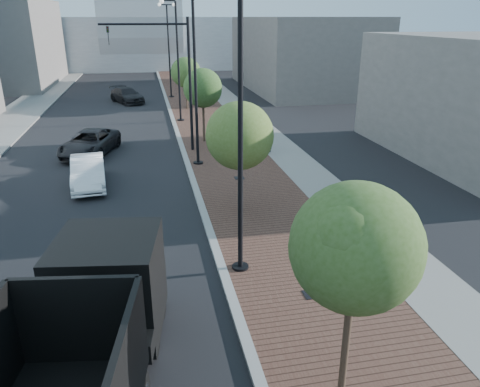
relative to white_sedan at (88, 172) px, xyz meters
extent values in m
cube|color=#4C2D23|center=(8.68, 20.32, -0.68)|extent=(7.00, 140.00, 0.12)
cube|color=slate|center=(11.38, 20.32, -0.68)|extent=(2.40, 140.00, 0.13)
cube|color=gray|center=(5.18, 20.32, -0.67)|extent=(0.30, 140.00, 0.14)
cube|color=slate|center=(-7.82, 20.32, -0.68)|extent=(4.00, 140.00, 0.12)
cube|color=black|center=(1.86, -12.47, 0.93)|extent=(2.83, 2.91, 2.56)
cube|color=black|center=(2.09, -10.99, 0.09)|extent=(2.41, 0.85, 1.28)
cube|color=black|center=(1.63, -13.95, 0.29)|extent=(2.55, 1.16, 0.49)
cube|color=black|center=(1.48, -14.90, 1.67)|extent=(2.45, 0.49, 1.97)
cylinder|color=black|center=(0.74, -12.90, -0.20)|extent=(0.46, 1.12, 1.08)
cylinder|color=silver|center=(0.74, -12.90, -0.20)|extent=(0.42, 0.64, 0.59)
cylinder|color=black|center=(2.79, -13.22, -0.20)|extent=(0.46, 1.12, 1.08)
cylinder|color=silver|center=(2.79, -13.22, -0.20)|extent=(0.42, 0.64, 0.59)
cylinder|color=black|center=(0.99, -11.32, -0.20)|extent=(0.46, 1.12, 1.08)
cylinder|color=silver|center=(0.99, -11.32, -0.20)|extent=(0.42, 0.64, 0.59)
cylinder|color=black|center=(3.03, -11.64, -0.20)|extent=(0.46, 1.12, 1.08)
cylinder|color=silver|center=(3.03, -11.64, -0.20)|extent=(0.42, 0.64, 0.59)
imported|color=white|center=(0.00, 0.00, 0.00)|extent=(1.99, 4.64, 1.49)
imported|color=black|center=(-0.49, 5.91, -0.01)|extent=(3.80, 5.76, 1.47)
imported|color=black|center=(1.28, 24.42, -0.02)|extent=(3.88, 5.38, 1.45)
imported|color=black|center=(10.27, 3.78, 0.14)|extent=(0.67, 0.46, 1.77)
cylinder|color=black|center=(5.78, -9.68, -0.64)|extent=(0.56, 0.56, 0.20)
cylinder|color=black|center=(5.78, -9.68, 3.88)|extent=(0.16, 0.16, 9.00)
cylinder|color=black|center=(5.78, 2.32, -0.64)|extent=(0.56, 0.56, 0.20)
cylinder|color=black|center=(5.78, 2.32, 3.88)|extent=(0.16, 0.16, 9.00)
cylinder|color=black|center=(5.78, 14.32, -0.64)|extent=(0.56, 0.56, 0.20)
cylinder|color=black|center=(5.78, 14.32, 3.88)|extent=(0.16, 0.16, 9.00)
cylinder|color=black|center=(5.28, 14.32, 8.38)|extent=(1.00, 0.10, 0.10)
sphere|color=silver|center=(4.78, 14.32, 8.31)|extent=(0.32, 0.32, 0.32)
cylinder|color=black|center=(5.78, 26.32, -0.64)|extent=(0.56, 0.56, 0.20)
cylinder|color=black|center=(5.78, 26.32, 3.88)|extent=(0.16, 0.16, 9.00)
cylinder|color=black|center=(5.78, 26.32, 8.38)|extent=(1.40, 0.10, 0.10)
sphere|color=silver|center=(5.08, 26.32, 8.38)|extent=(0.32, 0.32, 0.32)
sphere|color=silver|center=(6.48, 26.32, 8.38)|extent=(0.32, 0.32, 0.32)
cylinder|color=black|center=(5.78, 5.32, 3.26)|extent=(0.18, 0.18, 8.00)
cylinder|color=black|center=(3.28, 5.32, 6.86)|extent=(5.00, 0.12, 0.12)
imported|color=black|center=(1.28, 5.32, 6.26)|extent=(0.16, 0.20, 1.00)
cylinder|color=#382619|center=(6.78, -15.68, 1.07)|extent=(0.16, 0.16, 3.62)
sphere|color=#334F1B|center=(6.78, -15.68, 3.13)|extent=(2.56, 2.56, 2.56)
sphere|color=#334F1B|center=(7.18, -15.38, 2.88)|extent=(1.80, 1.80, 1.80)
sphere|color=#334F1B|center=(6.48, -15.98, 3.50)|extent=(1.54, 1.54, 1.54)
cylinder|color=#382619|center=(6.78, -4.68, 0.84)|extent=(0.16, 0.16, 3.16)
sphere|color=#486221|center=(6.78, -4.68, 2.64)|extent=(2.84, 2.84, 2.84)
sphere|color=#486221|center=(7.18, -4.38, 2.42)|extent=(1.99, 1.99, 1.99)
sphere|color=#486221|center=(6.48, -4.98, 2.96)|extent=(1.71, 1.71, 1.71)
cylinder|color=#382619|center=(6.78, 7.32, 0.97)|extent=(0.16, 0.16, 3.42)
sphere|color=#2C501B|center=(6.78, 7.32, 2.92)|extent=(2.54, 2.54, 2.54)
sphere|color=#2C501B|center=(7.18, 7.62, 2.67)|extent=(1.78, 1.78, 1.78)
sphere|color=#2C501B|center=(6.48, 7.02, 3.26)|extent=(1.52, 1.52, 1.52)
cylinder|color=#382619|center=(6.78, 19.32, 0.83)|extent=(0.16, 0.16, 3.14)
sphere|color=#31501B|center=(6.78, 19.32, 2.63)|extent=(2.68, 2.68, 2.68)
sphere|color=#31501B|center=(7.18, 19.62, 2.40)|extent=(1.87, 1.87, 1.87)
sphere|color=#31501B|center=(6.48, 19.02, 2.94)|extent=(1.61, 1.61, 1.61)
cube|color=#A5AAAF|center=(3.18, 65.32, 3.26)|extent=(50.00, 28.00, 8.00)
cube|color=#5F5955|center=(21.18, 30.32, 3.26)|extent=(12.00, 22.00, 8.00)
cube|color=black|center=(7.58, -11.68, -0.61)|extent=(0.50, 0.50, 0.02)
cube|color=black|center=(7.58, -0.68, -0.61)|extent=(0.50, 0.50, 0.02)
camera|label=1|loc=(3.06, -22.84, 7.22)|focal=34.30mm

